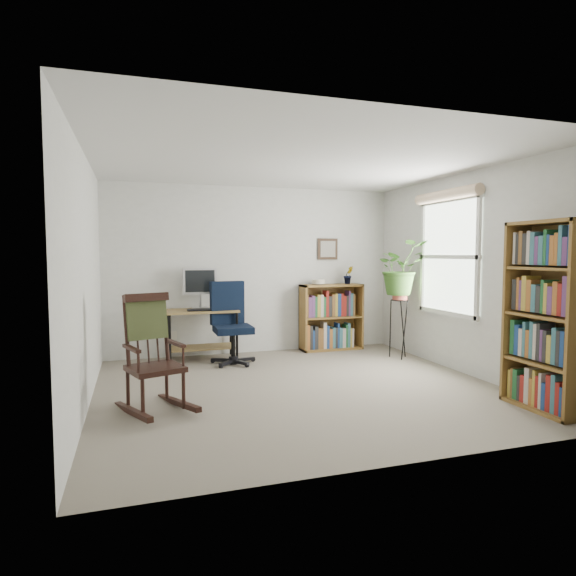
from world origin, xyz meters
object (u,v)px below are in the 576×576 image
object	(u,v)px
desk	(202,335)
rocking_chair	(155,352)
low_bookshelf	(331,317)
office_chair	(233,322)
tall_bookshelf	(547,316)

from	to	relation	value
desk	rocking_chair	world-z (taller)	rocking_chair
rocking_chair	low_bookshelf	bearing A→B (deg)	20.53
office_chair	low_bookshelf	bearing A→B (deg)	8.13
low_bookshelf	office_chair	bearing A→B (deg)	-162.77
office_chair	tall_bookshelf	distance (m)	3.60
rocking_chair	desk	bearing A→B (deg)	52.64
tall_bookshelf	low_bookshelf	bearing A→B (deg)	103.83
rocking_chair	low_bookshelf	world-z (taller)	rocking_chair
low_bookshelf	rocking_chair	bearing A→B (deg)	-140.91
rocking_chair	tall_bookshelf	distance (m)	3.59
desk	low_bookshelf	distance (m)	1.96
tall_bookshelf	office_chair	bearing A→B (deg)	131.43
office_chair	tall_bookshelf	size ratio (longest dim) A/B	0.63
desk	office_chair	xyz separation A→B (m)	(0.36, -0.37, 0.20)
office_chair	rocking_chair	bearing A→B (deg)	-131.48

